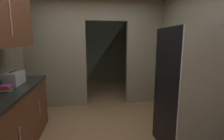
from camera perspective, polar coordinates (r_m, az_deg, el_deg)
The scene contains 6 objects.
kitchen_partition at distance 4.04m, azimuth -6.51°, elevation 7.67°, with size 3.34×0.12×2.67m.
adjoining_room_shell at distance 5.98m, azimuth -6.47°, elevation 7.45°, with size 3.34×2.88×2.67m.
refrigerator at distance 2.64m, azimuth 26.08°, elevation -6.34°, with size 0.82×0.76×1.76m.
lower_cabinet_run at distance 2.77m, azimuth -32.69°, elevation -15.22°, with size 0.65×1.87×0.94m.
boombox at distance 2.85m, azimuth -30.86°, elevation -2.50°, with size 0.19×0.38×0.22m.
book_stack at distance 2.53m, azimuth -33.04°, elevation -5.32°, with size 0.15×0.17×0.08m.
Camera 1 is at (-0.23, -2.33, 1.57)m, focal length 26.26 mm.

